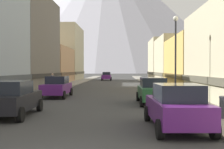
{
  "coord_description": "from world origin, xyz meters",
  "views": [
    {
      "loc": [
        1.67,
        -6.19,
        2.35
      ],
      "look_at": [
        0.02,
        39.95,
        1.48
      ],
      "focal_mm": 44.63,
      "sensor_mm": 36.0,
      "label": 1
    }
  ],
  "objects_px": {
    "car_left_1": "(57,86)",
    "pedestrian_0": "(52,81)",
    "car_right_0": "(176,106)",
    "car_right_1": "(153,91)",
    "car_left_0": "(12,98)",
    "streetlamp_right": "(176,45)",
    "car_driving_0": "(107,76)"
  },
  "relations": [
    {
      "from": "car_right_0",
      "to": "car_right_1",
      "type": "height_order",
      "value": "same"
    },
    {
      "from": "streetlamp_right",
      "to": "car_driving_0",
      "type": "bearing_deg",
      "value": 99.9
    },
    {
      "from": "car_right_0",
      "to": "streetlamp_right",
      "type": "height_order",
      "value": "streetlamp_right"
    },
    {
      "from": "car_left_1",
      "to": "car_right_0",
      "type": "bearing_deg",
      "value": -58.2
    },
    {
      "from": "pedestrian_0",
      "to": "car_left_0",
      "type": "bearing_deg",
      "value": -82.13
    },
    {
      "from": "car_right_0",
      "to": "streetlamp_right",
      "type": "xyz_separation_m",
      "value": [
        1.55,
        8.29,
        3.09
      ]
    },
    {
      "from": "car_left_0",
      "to": "pedestrian_0",
      "type": "relative_size",
      "value": 2.57
    },
    {
      "from": "car_right_1",
      "to": "streetlamp_right",
      "type": "height_order",
      "value": "streetlamp_right"
    },
    {
      "from": "car_left_0",
      "to": "car_left_1",
      "type": "bearing_deg",
      "value": 90.02
    },
    {
      "from": "car_left_0",
      "to": "streetlamp_right",
      "type": "distance_m",
      "value": 11.14
    },
    {
      "from": "car_right_1",
      "to": "pedestrian_0",
      "type": "bearing_deg",
      "value": 129.04
    },
    {
      "from": "car_left_1",
      "to": "car_driving_0",
      "type": "distance_m",
      "value": 35.89
    },
    {
      "from": "car_driving_0",
      "to": "car_right_1",
      "type": "bearing_deg",
      "value": -82.32
    },
    {
      "from": "car_right_0",
      "to": "streetlamp_right",
      "type": "relative_size",
      "value": 0.76
    },
    {
      "from": "car_left_0",
      "to": "car_right_1",
      "type": "relative_size",
      "value": 1.01
    },
    {
      "from": "car_left_1",
      "to": "pedestrian_0",
      "type": "distance_m",
      "value": 8.56
    },
    {
      "from": "car_driving_0",
      "to": "pedestrian_0",
      "type": "relative_size",
      "value": 2.53
    },
    {
      "from": "car_left_1",
      "to": "streetlamp_right",
      "type": "xyz_separation_m",
      "value": [
        9.15,
        -3.98,
        3.09
      ]
    },
    {
      "from": "car_left_1",
      "to": "car_right_0",
      "type": "height_order",
      "value": "same"
    },
    {
      "from": "car_right_1",
      "to": "car_driving_0",
      "type": "height_order",
      "value": "same"
    },
    {
      "from": "car_left_0",
      "to": "pedestrian_0",
      "type": "xyz_separation_m",
      "value": [
        -2.45,
        17.74,
        0.06
      ]
    },
    {
      "from": "streetlamp_right",
      "to": "car_left_0",
      "type": "bearing_deg",
      "value": -148.72
    },
    {
      "from": "car_left_0",
      "to": "car_left_1",
      "type": "distance_m",
      "value": 9.53
    },
    {
      "from": "car_left_0",
      "to": "streetlamp_right",
      "type": "bearing_deg",
      "value": 31.28
    },
    {
      "from": "car_left_0",
      "to": "car_right_0",
      "type": "relative_size",
      "value": 1.0
    },
    {
      "from": "car_right_1",
      "to": "streetlamp_right",
      "type": "bearing_deg",
      "value": 7.72
    },
    {
      "from": "car_driving_0",
      "to": "streetlamp_right",
      "type": "height_order",
      "value": "streetlamp_right"
    },
    {
      "from": "car_right_0",
      "to": "car_left_0",
      "type": "bearing_deg",
      "value": 160.25
    },
    {
      "from": "car_left_0",
      "to": "streetlamp_right",
      "type": "height_order",
      "value": "streetlamp_right"
    },
    {
      "from": "car_left_0",
      "to": "car_right_0",
      "type": "height_order",
      "value": "same"
    },
    {
      "from": "car_left_1",
      "to": "streetlamp_right",
      "type": "relative_size",
      "value": 0.76
    },
    {
      "from": "car_right_1",
      "to": "pedestrian_0",
      "type": "distance_m",
      "value": 15.95
    }
  ]
}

